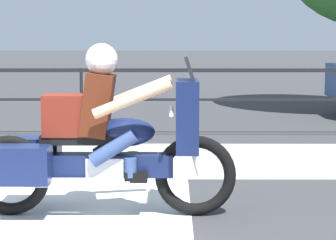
# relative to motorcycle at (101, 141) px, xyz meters

# --- Properties ---
(sidewalk_band) EXTENTS (44.00, 2.40, 0.01)m
(sidewalk_band) POSITION_rel_motorcycle_xyz_m (-0.81, 2.68, -0.69)
(sidewalk_band) COLOR #A8A59E
(sidewalk_band) RESTS_ON ground
(fence_railing) EXTENTS (36.00, 0.05, 1.11)m
(fence_railing) POSITION_rel_motorcycle_xyz_m (-0.81, 4.56, 0.18)
(fence_railing) COLOR black
(fence_railing) RESTS_ON ground
(motorcycle) EXTENTS (2.44, 0.76, 1.57)m
(motorcycle) POSITION_rel_motorcycle_xyz_m (0.00, 0.00, 0.00)
(motorcycle) COLOR black
(motorcycle) RESTS_ON ground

